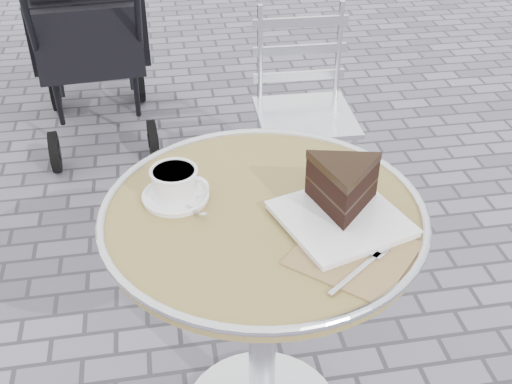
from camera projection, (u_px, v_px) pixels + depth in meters
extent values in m
cylinder|color=silver|center=(262.00, 328.00, 1.60)|extent=(0.07, 0.07, 0.67)
cylinder|color=tan|center=(263.00, 217.00, 1.40)|extent=(0.70, 0.70, 0.03)
torus|color=silver|center=(263.00, 211.00, 1.40)|extent=(0.72, 0.72, 0.02)
cylinder|color=white|center=(176.00, 197.00, 1.43)|extent=(0.15, 0.15, 0.01)
cylinder|color=white|center=(175.00, 183.00, 1.41)|extent=(0.13, 0.13, 0.06)
torus|color=white|center=(198.00, 186.00, 1.40)|extent=(0.05, 0.03, 0.05)
cylinder|color=beige|center=(174.00, 172.00, 1.39)|extent=(0.09, 0.09, 0.01)
cube|color=#927150|center=(354.00, 253.00, 1.28)|extent=(0.30, 0.30, 0.00)
cube|color=white|center=(341.00, 219.00, 1.35)|extent=(0.30, 0.30, 0.01)
cylinder|color=silver|center=(271.00, 189.00, 2.40)|extent=(0.02, 0.02, 0.40)
cylinder|color=silver|center=(350.00, 182.00, 2.44)|extent=(0.02, 0.02, 0.40)
cylinder|color=silver|center=(260.00, 147.00, 2.65)|extent=(0.02, 0.02, 0.40)
cylinder|color=silver|center=(332.00, 142.00, 2.68)|extent=(0.02, 0.02, 0.40)
cube|color=silver|center=(305.00, 117.00, 2.42)|extent=(0.37, 0.37, 0.02)
cube|color=black|center=(89.00, 35.00, 2.89)|extent=(0.48, 0.72, 0.41)
cylinder|color=black|center=(55.00, 152.00, 2.83)|extent=(0.05, 0.19, 0.19)
cylinder|color=black|center=(153.00, 140.00, 2.91)|extent=(0.05, 0.19, 0.19)
cylinder|color=black|center=(54.00, 83.00, 3.29)|extent=(0.06, 0.29, 0.29)
cylinder|color=black|center=(139.00, 74.00, 3.38)|extent=(0.06, 0.29, 0.29)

